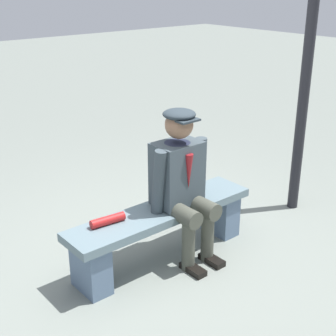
# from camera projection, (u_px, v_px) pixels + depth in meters

# --- Properties ---
(ground_plane) EXTENTS (30.00, 30.00, 0.00)m
(ground_plane) POSITION_uv_depth(u_px,v_px,m) (162.00, 257.00, 4.19)
(ground_plane) COLOR gray
(bench) EXTENTS (1.73, 0.39, 0.47)m
(bench) POSITION_uv_depth(u_px,v_px,m) (162.00, 225.00, 4.08)
(bench) COLOR slate
(bench) RESTS_ON ground
(seated_man) EXTENTS (0.56, 0.59, 1.30)m
(seated_man) POSITION_uv_depth(u_px,v_px,m) (182.00, 179.00, 3.98)
(seated_man) COLOR #3A464D
(seated_man) RESTS_ON ground
(rolled_magazine) EXTENTS (0.29, 0.10, 0.07)m
(rolled_magazine) POSITION_uv_depth(u_px,v_px,m) (108.00, 220.00, 3.76)
(rolled_magazine) COLOR #B21E1E
(rolled_magazine) RESTS_ON bench
(lamp_post) EXTENTS (0.24, 0.24, 2.97)m
(lamp_post) POSITION_uv_depth(u_px,v_px,m) (311.00, 25.00, 4.43)
(lamp_post) COLOR black
(lamp_post) RESTS_ON ground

